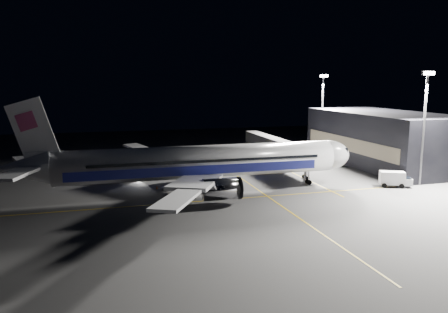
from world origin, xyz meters
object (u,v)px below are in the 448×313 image
floodlight_mast_north (322,107)px  baggage_tug (141,176)px  jet_bridge (279,146)px  safety_cone_b (220,177)px  airliner (194,163)px  service_truck (395,179)px  safety_cone_c (157,188)px  safety_cone_a (213,184)px  floodlight_mast_south (425,118)px

floodlight_mast_north → baggage_tug: (-49.07, -19.39, -11.63)m
jet_bridge → safety_cone_b: size_ratio=67.42×
airliner → service_truck: 36.42m
service_truck → safety_cone_c: size_ratio=11.38×
airliner → safety_cone_a: airliner is taller
floodlight_mast_north → safety_cone_c: (-47.08, -27.99, -12.11)m
airliner → floodlight_mast_north: (41.08, 31.99, 7.21)m
airliner → service_truck: size_ratio=10.46×
baggage_tug → safety_cone_c: 8.84m
airliner → jet_bridge: 29.31m
airliner → safety_cone_b: size_ratio=120.49×
airliner → floodlight_mast_north: bearing=37.9°
floodlight_mast_north → service_truck: (-5.33, -37.98, -10.87)m
service_truck → safety_cone_c: bearing=-169.3°
safety_cone_a → service_truck: bearing=-17.6°
service_truck → safety_cone_c: (-41.74, 9.99, -1.25)m
safety_cone_b → jet_bridge: bearing=29.4°
service_truck → floodlight_mast_south: bearing=24.0°
airliner → floodlight_mast_south: 42.13m
floodlight_mast_south → service_truck: (-5.33, 0.02, -10.87)m
baggage_tug → floodlight_mast_north: bearing=37.3°
safety_cone_a → floodlight_mast_south: bearing=-15.2°
safety_cone_a → safety_cone_c: bearing=180.0°
floodlight_mast_north → baggage_tug: bearing=-158.4°
airliner → floodlight_mast_north: size_ratio=2.97×
airliner → baggage_tug: size_ratio=23.72×
service_truck → safety_cone_b: 32.38m
baggage_tug → jet_bridge: bearing=25.7°
service_truck → baggage_tug: size_ratio=2.27×
jet_bridge → baggage_tug: 31.78m
safety_cone_c → safety_cone_b: bearing=21.0°
floodlight_mast_north → safety_cone_b: 42.78m
airliner → jet_bridge: bearing=38.0°
airliner → safety_cone_c: (-6.00, 4.00, -4.91)m
floodlight_mast_south → safety_cone_a: (-36.80, 10.01, -12.05)m
jet_bridge → safety_cone_b: jet_bridge is taller
jet_bridge → safety_cone_b: 18.88m
safety_cone_b → airliner: bearing=-128.1°
floodlight_mast_south → safety_cone_a: 40.00m
floodlight_mast_south → safety_cone_b: (-34.00, 15.04, -12.12)m
floodlight_mast_north → floodlight_mast_south: (0.00, -38.00, 0.00)m
service_truck → safety_cone_b: service_truck is taller
floodlight_mast_south → safety_cone_b: size_ratio=40.57×
service_truck → safety_cone_a: size_ratio=9.28×
floodlight_mast_south → airliner: bearing=171.7°
baggage_tug → safety_cone_c: size_ratio=5.02×
floodlight_mast_south → safety_cone_c: bearing=168.0°
baggage_tug → safety_cone_a: 14.99m
jet_bridge → service_truck: jet_bridge is taller
floodlight_mast_north → safety_cone_b: floodlight_mast_north is taller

